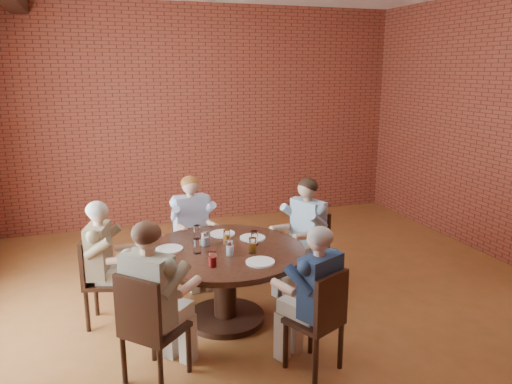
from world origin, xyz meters
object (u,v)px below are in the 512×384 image
object	(u,v)px
diner_e	(314,299)
chair_c	(99,277)
diner_c	(105,264)
diner_d	(154,302)
chair_b	(191,240)
chair_e	(321,318)
dining_table	(225,271)
diner_b	(193,231)
smartphone	(256,259)
chair_d	(148,325)
diner_a	(304,237)
chair_a	(309,248)

from	to	relation	value
diner_e	chair_c	bearing A→B (deg)	-64.64
diner_c	diner_d	size ratio (longest dim) A/B	0.93
diner_c	diner_e	distance (m)	2.06
chair_b	chair_e	bearing A→B (deg)	-80.02
dining_table	diner_d	xyz separation A→B (m)	(-0.77, -0.73, 0.13)
chair_b	diner_d	size ratio (longest dim) A/B	0.67
diner_b	smartphone	world-z (taller)	diner_b
chair_d	smartphone	size ratio (longest dim) A/B	7.44
diner_a	chair_c	world-z (taller)	diner_a
chair_c	diner_d	bearing A→B (deg)	-143.56
diner_c	diner_d	bearing A→B (deg)	-146.54
diner_d	chair_b	bearing A→B (deg)	-63.46
chair_c	diner_c	world-z (taller)	diner_c
diner_b	diner_c	world-z (taller)	diner_b
diner_d	chair_e	distance (m)	1.33
chair_d	dining_table	bearing A→B (deg)	-90.00
chair_a	smartphone	distance (m)	1.17
chair_e	diner_c	bearing A→B (deg)	-66.23
diner_b	chair_e	world-z (taller)	diner_b
diner_a	chair_e	xyz separation A→B (m)	(-0.49, -1.44, -0.16)
diner_c	chair_e	xyz separation A→B (m)	(1.60, -1.40, -0.13)
diner_c	diner_d	world-z (taller)	diner_d
dining_table	chair_e	distance (m)	1.19
diner_c	chair_e	world-z (taller)	diner_c
diner_c	chair_c	bearing A→B (deg)	90.00
diner_e	chair_e	bearing A→B (deg)	90.00
chair_a	chair_b	world-z (taller)	chair_a
chair_a	chair_e	distance (m)	1.58
chair_c	diner_d	world-z (taller)	diner_d
dining_table	chair_b	world-z (taller)	chair_b
chair_e	smartphone	xyz separation A→B (m)	(-0.30, 0.73, 0.27)
chair_d	chair_e	distance (m)	1.36
diner_a	diner_d	size ratio (longest dim) A/B	0.97
chair_a	diner_d	xyz separation A→B (m)	(-1.84, -1.12, 0.17)
diner_a	diner_c	size ratio (longest dim) A/B	1.05
diner_c	diner_d	xyz separation A→B (m)	(0.32, -1.05, 0.05)
chair_a	chair_c	distance (m)	2.23
diner_e	smartphone	size ratio (longest dim) A/B	9.88
dining_table	chair_a	size ratio (longest dim) A/B	1.69
chair_d	smartphone	bearing A→B (deg)	-110.43
chair_a	diner_a	xyz separation A→B (m)	(-0.07, -0.03, 0.15)
chair_b	chair_d	xyz separation A→B (m)	(-0.72, -1.88, 0.02)
dining_table	diner_b	size ratio (longest dim) A/B	1.23
chair_b	chair_c	bearing A→B (deg)	-150.32
diner_b	diner_d	bearing A→B (deg)	-116.65
chair_a	diner_d	world-z (taller)	diner_d
dining_table	diner_c	xyz separation A→B (m)	(-1.09, 0.32, 0.09)
chair_a	chair_d	size ratio (longest dim) A/B	0.98
chair_b	diner_b	size ratio (longest dim) A/B	0.71
chair_e	diner_e	bearing A→B (deg)	-90.00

